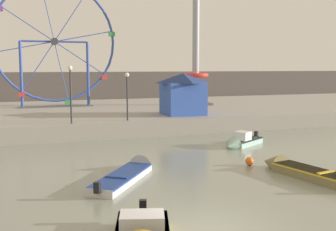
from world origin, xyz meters
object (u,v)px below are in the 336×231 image
motorboat_pale_grey (132,171)px  mooring_buoy_orange (249,161)px  promenade_lamp_near (71,86)px  ferris_wheel_blue_frame (54,44)px  promenade_lamp_far (127,89)px  drop_tower_steel_tower (196,64)px  motorboat_olive_wood (299,170)px  carnival_booth_blue_tent (183,93)px  motorboat_seafoam (241,142)px

motorboat_pale_grey → mooring_buoy_orange: bearing=-54.9°
promenade_lamp_near → mooring_buoy_orange: 13.71m
ferris_wheel_blue_frame → promenade_lamp_far: ferris_wheel_blue_frame is taller
drop_tower_steel_tower → promenade_lamp_far: (-9.79, -10.10, -1.93)m
motorboat_pale_grey → drop_tower_steel_tower: bearing=5.5°
motorboat_olive_wood → promenade_lamp_near: bearing=24.2°
carnival_booth_blue_tent → mooring_buoy_orange: bearing=-95.0°
motorboat_seafoam → drop_tower_steel_tower: drop_tower_steel_tower is taller
motorboat_pale_grey → carnival_booth_blue_tent: (7.77, 13.05, 2.78)m
carnival_booth_blue_tent → promenade_lamp_far: (-5.26, -2.23, 0.56)m
motorboat_pale_grey → mooring_buoy_orange: 6.32m
drop_tower_steel_tower → promenade_lamp_near: size_ratio=2.90×
promenade_lamp_near → motorboat_seafoam: bearing=-30.0°
drop_tower_steel_tower → motorboat_olive_wood: bearing=-101.4°
ferris_wheel_blue_frame → promenade_lamp_far: (4.06, -12.53, -3.81)m
motorboat_seafoam → motorboat_pale_grey: (-8.51, -4.71, -0.09)m
motorboat_olive_wood → promenade_lamp_near: (-9.11, 13.14, 3.58)m
drop_tower_steel_tower → mooring_buoy_orange: size_ratio=26.48×
promenade_lamp_far → promenade_lamp_near: bearing=-175.9°
drop_tower_steel_tower → mooring_buoy_orange: drop_tower_steel_tower is taller
drop_tower_steel_tower → carnival_booth_blue_tent: size_ratio=3.32×
ferris_wheel_blue_frame → drop_tower_steel_tower: (13.84, -2.43, -1.88)m
promenade_lamp_near → promenade_lamp_far: 4.10m
motorboat_seafoam → ferris_wheel_blue_frame: ferris_wheel_blue_frame is taller
motorboat_pale_grey → mooring_buoy_orange: size_ratio=12.78×
mooring_buoy_orange → motorboat_pale_grey: bearing=179.2°
motorboat_seafoam → promenade_lamp_near: size_ratio=0.92×
carnival_booth_blue_tent → promenade_lamp_far: bearing=-155.8°
motorboat_pale_grey → ferris_wheel_blue_frame: ferris_wheel_blue_frame is taller
motorboat_seafoam → drop_tower_steel_tower: bearing=-134.3°
motorboat_olive_wood → promenade_lamp_near: 16.38m
drop_tower_steel_tower → promenade_lamp_near: drop_tower_steel_tower is taller
motorboat_pale_grey → carnival_booth_blue_tent: size_ratio=1.60×
motorboat_olive_wood → promenade_lamp_far: bearing=10.0°
promenade_lamp_near → promenade_lamp_far: size_ratio=1.14×
promenade_lamp_near → promenade_lamp_far: promenade_lamp_near is taller
motorboat_seafoam → mooring_buoy_orange: (-2.19, -4.80, -0.07)m
drop_tower_steel_tower → mooring_buoy_orange: bearing=-105.9°
drop_tower_steel_tower → carnival_booth_blue_tent: (-4.53, -7.88, -2.49)m
motorboat_olive_wood → drop_tower_steel_tower: 24.57m
drop_tower_steel_tower → promenade_lamp_far: drop_tower_steel_tower is taller
ferris_wheel_blue_frame → drop_tower_steel_tower: 14.18m
motorboat_pale_grey → ferris_wheel_blue_frame: bearing=39.7°
motorboat_olive_wood → carnival_booth_blue_tent: size_ratio=1.64×
ferris_wheel_blue_frame → carnival_booth_blue_tent: (9.32, -10.30, -4.37)m
motorboat_pale_grey → ferris_wheel_blue_frame: (-1.55, 23.35, 7.15)m
promenade_lamp_far → mooring_buoy_orange: size_ratio=7.97×
motorboat_seafoam → motorboat_pale_grey: bearing=-2.2°
promenade_lamp_near → carnival_booth_blue_tent: bearing=15.1°
carnival_booth_blue_tent → motorboat_seafoam: bearing=-83.7°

